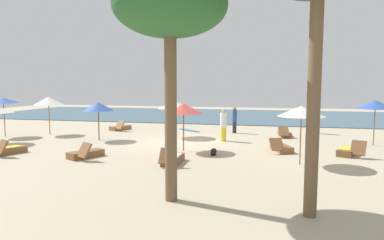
{
  "coord_description": "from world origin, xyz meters",
  "views": [
    {
      "loc": [
        4.69,
        -16.67,
        3.04
      ],
      "look_at": [
        0.35,
        1.75,
        1.1
      ],
      "focal_mm": 32.01,
      "sensor_mm": 36.0,
      "label": 1
    }
  ],
  "objects_px": {
    "lounger_0": "(284,134)",
    "person_0": "(235,120)",
    "dog": "(213,152)",
    "lounger_3": "(120,128)",
    "umbrella_0": "(49,101)",
    "lounger_4": "(349,151)",
    "surfboard": "(189,130)",
    "umbrella_7": "(175,105)",
    "person_3": "(223,125)",
    "umbrella_6": "(184,108)",
    "lounger_2": "(172,159)",
    "lounger_5": "(281,148)",
    "palm_1": "(170,9)",
    "umbrella_2": "(98,106)",
    "person_1": "(310,118)",
    "lounger_6": "(7,150)",
    "umbrella_5": "(3,100)",
    "umbrella_1": "(301,111)",
    "lounger_1": "(86,154)",
    "umbrella_3": "(375,105)"
  },
  "relations": [
    {
      "from": "lounger_2",
      "to": "umbrella_3",
      "type": "bearing_deg",
      "value": 35.3
    },
    {
      "from": "umbrella_5",
      "to": "lounger_6",
      "type": "relative_size",
      "value": 1.32
    },
    {
      "from": "umbrella_2",
      "to": "person_1",
      "type": "xyz_separation_m",
      "value": [
        11.66,
        5.57,
        -0.91
      ]
    },
    {
      "from": "lounger_3",
      "to": "palm_1",
      "type": "relative_size",
      "value": 0.3
    },
    {
      "from": "lounger_5",
      "to": "palm_1",
      "type": "distance_m",
      "value": 9.44
    },
    {
      "from": "umbrella_6",
      "to": "lounger_1",
      "type": "bearing_deg",
      "value": -146.16
    },
    {
      "from": "umbrella_5",
      "to": "lounger_6",
      "type": "xyz_separation_m",
      "value": [
        4.07,
        -4.44,
        -1.96
      ]
    },
    {
      "from": "palm_1",
      "to": "surfboard",
      "type": "relative_size",
      "value": 2.82
    },
    {
      "from": "lounger_0",
      "to": "lounger_2",
      "type": "relative_size",
      "value": 1.04
    },
    {
      "from": "lounger_4",
      "to": "palm_1",
      "type": "height_order",
      "value": "palm_1"
    },
    {
      "from": "lounger_6",
      "to": "person_1",
      "type": "bearing_deg",
      "value": 36.2
    },
    {
      "from": "lounger_5",
      "to": "umbrella_2",
      "type": "bearing_deg",
      "value": 174.04
    },
    {
      "from": "lounger_2",
      "to": "person_3",
      "type": "height_order",
      "value": "person_3"
    },
    {
      "from": "umbrella_6",
      "to": "umbrella_7",
      "type": "height_order",
      "value": "umbrella_6"
    },
    {
      "from": "dog",
      "to": "person_3",
      "type": "bearing_deg",
      "value": 91.69
    },
    {
      "from": "umbrella_7",
      "to": "lounger_0",
      "type": "height_order",
      "value": "umbrella_7"
    },
    {
      "from": "dog",
      "to": "umbrella_0",
      "type": "bearing_deg",
      "value": 160.49
    },
    {
      "from": "umbrella_7",
      "to": "lounger_2",
      "type": "distance_m",
      "value": 7.03
    },
    {
      "from": "umbrella_0",
      "to": "lounger_3",
      "type": "bearing_deg",
      "value": 41.72
    },
    {
      "from": "lounger_0",
      "to": "dog",
      "type": "height_order",
      "value": "lounger_0"
    },
    {
      "from": "lounger_3",
      "to": "dog",
      "type": "distance_m",
      "value": 10.17
    },
    {
      "from": "lounger_2",
      "to": "person_0",
      "type": "bearing_deg",
      "value": 81.08
    },
    {
      "from": "umbrella_0",
      "to": "dog",
      "type": "xyz_separation_m",
      "value": [
        10.87,
        -3.85,
        -1.92
      ]
    },
    {
      "from": "person_1",
      "to": "umbrella_5",
      "type": "bearing_deg",
      "value": -162.53
    },
    {
      "from": "lounger_1",
      "to": "person_1",
      "type": "distance_m",
      "value": 14.05
    },
    {
      "from": "umbrella_3",
      "to": "lounger_5",
      "type": "height_order",
      "value": "umbrella_3"
    },
    {
      "from": "lounger_0",
      "to": "umbrella_0",
      "type": "bearing_deg",
      "value": -170.29
    },
    {
      "from": "umbrella_3",
      "to": "person_0",
      "type": "xyz_separation_m",
      "value": [
        -7.33,
        2.86,
        -1.22
      ]
    },
    {
      "from": "umbrella_0",
      "to": "umbrella_5",
      "type": "bearing_deg",
      "value": -148.35
    },
    {
      "from": "lounger_2",
      "to": "person_0",
      "type": "height_order",
      "value": "person_0"
    },
    {
      "from": "umbrella_0",
      "to": "lounger_0",
      "type": "relative_size",
      "value": 1.31
    },
    {
      "from": "lounger_5",
      "to": "umbrella_1",
      "type": "bearing_deg",
      "value": -75.82
    },
    {
      "from": "lounger_5",
      "to": "dog",
      "type": "height_order",
      "value": "lounger_5"
    },
    {
      "from": "dog",
      "to": "lounger_3",
      "type": "bearing_deg",
      "value": 138.0
    },
    {
      "from": "umbrella_6",
      "to": "surfboard",
      "type": "xyz_separation_m",
      "value": [
        -1.46,
        6.96,
        -1.94
      ]
    },
    {
      "from": "umbrella_7",
      "to": "person_3",
      "type": "xyz_separation_m",
      "value": [
        2.97,
        -0.77,
        -1.02
      ]
    },
    {
      "from": "lounger_3",
      "to": "lounger_4",
      "type": "bearing_deg",
      "value": -22.37
    },
    {
      "from": "umbrella_3",
      "to": "lounger_2",
      "type": "distance_m",
      "value": 10.89
    },
    {
      "from": "lounger_3",
      "to": "lounger_5",
      "type": "bearing_deg",
      "value": -26.66
    },
    {
      "from": "umbrella_1",
      "to": "person_0",
      "type": "relative_size",
      "value": 1.35
    },
    {
      "from": "lounger_4",
      "to": "surfboard",
      "type": "xyz_separation_m",
      "value": [
        -8.7,
        6.3,
        -0.14
      ]
    },
    {
      "from": "person_1",
      "to": "surfboard",
      "type": "xyz_separation_m",
      "value": [
        -7.78,
        -0.51,
        -0.92
      ]
    },
    {
      "from": "umbrella_0",
      "to": "lounger_0",
      "type": "bearing_deg",
      "value": 9.71
    },
    {
      "from": "umbrella_7",
      "to": "person_3",
      "type": "distance_m",
      "value": 3.23
    },
    {
      "from": "lounger_0",
      "to": "person_0",
      "type": "xyz_separation_m",
      "value": [
        -3.05,
        0.86,
        0.68
      ]
    },
    {
      "from": "lounger_2",
      "to": "lounger_3",
      "type": "bearing_deg",
      "value": 125.67
    },
    {
      "from": "umbrella_6",
      "to": "lounger_5",
      "type": "height_order",
      "value": "umbrella_6"
    },
    {
      "from": "lounger_3",
      "to": "surfboard",
      "type": "distance_m",
      "value": 4.66
    },
    {
      "from": "umbrella_0",
      "to": "person_0",
      "type": "bearing_deg",
      "value": 16.55
    },
    {
      "from": "umbrella_0",
      "to": "umbrella_1",
      "type": "distance_m",
      "value": 15.19
    }
  ]
}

